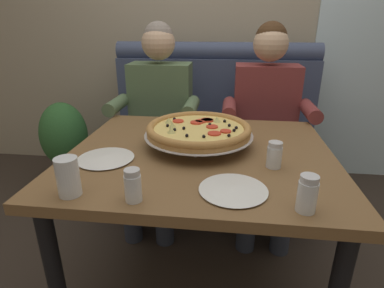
# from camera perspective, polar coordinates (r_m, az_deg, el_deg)

# --- Properties ---
(ground_plane) EXTENTS (16.00, 16.00, 0.00)m
(ground_plane) POSITION_cam_1_polar(r_m,az_deg,el_deg) (1.75, 1.29, -24.68)
(ground_plane) COLOR #382D26
(back_wall_with_window) EXTENTS (6.00, 0.12, 2.80)m
(back_wall_with_window) POSITION_cam_1_polar(r_m,az_deg,el_deg) (2.74, 5.13, 24.28)
(back_wall_with_window) COLOR tan
(back_wall_with_window) RESTS_ON ground_plane
(booth_bench) EXTENTS (1.53, 0.78, 1.13)m
(booth_bench) POSITION_cam_1_polar(r_m,az_deg,el_deg) (2.33, 3.76, -0.35)
(booth_bench) COLOR #424C6B
(booth_bench) RESTS_ON ground_plane
(dining_table) EXTENTS (1.11, 0.97, 0.75)m
(dining_table) POSITION_cam_1_polar(r_m,az_deg,el_deg) (1.35, 1.52, -4.96)
(dining_table) COLOR brown
(dining_table) RESTS_ON ground_plane
(diner_left) EXTENTS (0.54, 0.64, 1.27)m
(diner_left) POSITION_cam_1_polar(r_m,az_deg,el_deg) (2.03, -6.30, 5.52)
(diner_left) COLOR #2D3342
(diner_left) RESTS_ON ground_plane
(diner_right) EXTENTS (0.54, 0.64, 1.27)m
(diner_right) POSITION_cam_1_polar(r_m,az_deg,el_deg) (1.99, 13.48, 4.73)
(diner_right) COLOR #2D3342
(diner_right) RESTS_ON ground_plane
(pizza) EXTENTS (0.48, 0.48, 0.11)m
(pizza) POSITION_cam_1_polar(r_m,az_deg,el_deg) (1.35, 1.22, 2.62)
(pizza) COLOR silver
(pizza) RESTS_ON dining_table
(shaker_parmesan) EXTENTS (0.06, 0.06, 0.11)m
(shaker_parmesan) POSITION_cam_1_polar(r_m,az_deg,el_deg) (0.95, 20.46, -9.02)
(shaker_parmesan) COLOR white
(shaker_parmesan) RESTS_ON dining_table
(shaker_pepper_flakes) EXTENTS (0.06, 0.06, 0.10)m
(shaker_pepper_flakes) POSITION_cam_1_polar(r_m,az_deg,el_deg) (1.20, 14.94, -2.26)
(shaker_pepper_flakes) COLOR white
(shaker_pepper_flakes) RESTS_ON dining_table
(shaker_oregano) EXTENTS (0.05, 0.05, 0.11)m
(shaker_oregano) POSITION_cam_1_polar(r_m,az_deg,el_deg) (0.96, -10.83, -7.91)
(shaker_oregano) COLOR white
(shaker_oregano) RESTS_ON dining_table
(plate_near_left) EXTENTS (0.23, 0.23, 0.02)m
(plate_near_left) POSITION_cam_1_polar(r_m,az_deg,el_deg) (1.28, -15.65, -2.31)
(plate_near_left) COLOR white
(plate_near_left) RESTS_ON dining_table
(plate_near_right) EXTENTS (0.23, 0.23, 0.02)m
(plate_near_right) POSITION_cam_1_polar(r_m,az_deg,el_deg) (1.02, 7.62, -8.06)
(plate_near_right) COLOR white
(plate_near_right) RESTS_ON dining_table
(drinking_glass) EXTENTS (0.07, 0.07, 0.13)m
(drinking_glass) POSITION_cam_1_polar(r_m,az_deg,el_deg) (1.04, -21.84, -6.05)
(drinking_glass) COLOR silver
(drinking_glass) RESTS_ON dining_table
(potted_plant) EXTENTS (0.36, 0.36, 0.70)m
(potted_plant) POSITION_cam_1_polar(r_m,az_deg,el_deg) (2.65, -22.39, 0.48)
(potted_plant) COLOR brown
(potted_plant) RESTS_ON ground_plane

